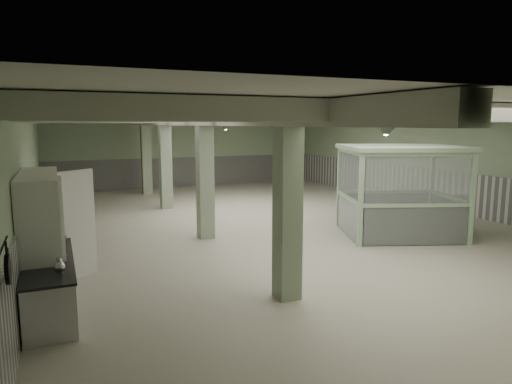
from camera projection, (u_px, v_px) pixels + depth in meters
name	position (u px, v px, depth m)	size (l,w,h in m)	color
floor	(270.00, 223.00, 14.99)	(20.00, 20.00, 0.00)	beige
ceiling	(270.00, 112.00, 14.46)	(14.00, 20.00, 0.02)	silver
wall_back	(187.00, 152.00, 23.78)	(14.00, 0.02, 3.60)	#A7C09A
wall_left	(29.00, 179.00, 11.94)	(0.02, 20.00, 3.60)	#A7C09A
wall_right	(434.00, 161.00, 17.52)	(0.02, 20.00, 3.60)	#A7C09A
wainscot_left	(33.00, 218.00, 12.10)	(0.05, 19.90, 1.50)	silver
wainscot_right	(432.00, 188.00, 17.66)	(0.05, 19.90, 1.50)	silver
wainscot_back	(188.00, 172.00, 23.91)	(13.90, 0.05, 1.50)	silver
girder	(194.00, 119.00, 13.50)	(0.45, 19.90, 0.40)	beige
beam_a	(461.00, 112.00, 7.70)	(13.90, 0.35, 0.32)	beige
beam_b	(368.00, 115.00, 9.96)	(13.90, 0.35, 0.32)	beige
beam_c	(310.00, 117.00, 12.22)	(13.90, 0.35, 0.32)	beige
beam_d	(270.00, 118.00, 14.49)	(13.90, 0.35, 0.32)	beige
beam_e	(241.00, 119.00, 16.75)	(13.90, 0.35, 0.32)	beige
beam_f	(218.00, 119.00, 19.01)	(13.90, 0.35, 0.32)	beige
beam_g	(201.00, 120.00, 21.28)	(13.90, 0.35, 0.32)	beige
column_a	(288.00, 203.00, 8.30)	(0.42, 0.42, 3.60)	#91A484
column_b	(205.00, 175.00, 12.83)	(0.42, 0.42, 3.60)	#91A484
column_c	(165.00, 162.00, 17.35)	(0.42, 0.42, 3.60)	#91A484
column_d	(146.00, 155.00, 20.97)	(0.42, 0.42, 3.60)	#91A484
hook_rail	(2.00, 248.00, 5.08)	(0.02, 0.02, 1.20)	black
pendant_front	(386.00, 132.00, 10.22)	(0.44, 0.44, 0.22)	#314233
pendant_mid	(277.00, 129.00, 15.19)	(0.44, 0.44, 0.22)	#314233
pendant_back	(226.00, 128.00, 19.72)	(0.44, 0.44, 0.22)	#314233
prep_counter	(50.00, 271.00, 8.65)	(0.80, 4.54, 0.91)	silver
pitcher_near	(41.00, 255.00, 7.60)	(0.21, 0.25, 0.31)	silver
pitcher_far	(59.00, 265.00, 7.16)	(0.17, 0.20, 0.25)	silver
veg_colander	(51.00, 233.00, 9.44)	(0.42, 0.42, 0.19)	#414146
orange_bowl	(54.00, 236.00, 9.33)	(0.27, 0.27, 0.10)	#B2B2B7
skillet_near	(8.00, 269.00, 5.04)	(0.34, 0.34, 0.05)	black
skillet_far	(9.00, 267.00, 5.13)	(0.24, 0.24, 0.03)	black
walkin_cooler	(43.00, 231.00, 8.55)	(1.24, 2.68, 2.46)	white
guard_booth	(401.00, 175.00, 13.16)	(4.01, 3.72, 2.61)	#A3C59D
filing_cabinet	(463.00, 214.00, 13.60)	(0.36, 0.52, 1.12)	#5C5E4E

